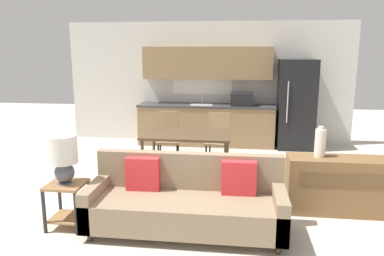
{
  "coord_description": "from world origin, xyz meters",
  "views": [
    {
      "loc": [
        0.74,
        -3.85,
        2.07
      ],
      "look_at": [
        0.04,
        1.5,
        0.95
      ],
      "focal_mm": 35.0,
      "sensor_mm": 36.0,
      "label": 1
    }
  ],
  "objects_px": {
    "credenza": "(337,185)",
    "vase": "(320,143)",
    "refrigerator": "(296,104)",
    "side_table": "(67,198)",
    "dining_chair_far_left": "(169,136)",
    "dining_chair_far_right": "(218,137)",
    "dining_table": "(187,137)",
    "table_lamp": "(63,156)",
    "couch": "(186,202)"
  },
  "relations": [
    {
      "from": "credenza",
      "to": "vase",
      "type": "relative_size",
      "value": 3.17
    },
    {
      "from": "refrigerator",
      "to": "side_table",
      "type": "distance_m",
      "value": 5.27
    },
    {
      "from": "dining_chair_far_left",
      "to": "dining_chair_far_right",
      "type": "bearing_deg",
      "value": -6.71
    },
    {
      "from": "credenza",
      "to": "dining_chair_far_left",
      "type": "height_order",
      "value": "dining_chair_far_left"
    },
    {
      "from": "dining_table",
      "to": "table_lamp",
      "type": "height_order",
      "value": "table_lamp"
    },
    {
      "from": "dining_table",
      "to": "vase",
      "type": "relative_size",
      "value": 3.53
    },
    {
      "from": "table_lamp",
      "to": "refrigerator",
      "type": "bearing_deg",
      "value": 52.44
    },
    {
      "from": "side_table",
      "to": "credenza",
      "type": "xyz_separation_m",
      "value": [
        3.27,
        0.84,
        0.0
      ]
    },
    {
      "from": "dining_chair_far_right",
      "to": "side_table",
      "type": "bearing_deg",
      "value": -114.45
    },
    {
      "from": "side_table",
      "to": "credenza",
      "type": "relative_size",
      "value": 0.43
    },
    {
      "from": "side_table",
      "to": "vase",
      "type": "relative_size",
      "value": 1.36
    },
    {
      "from": "couch",
      "to": "dining_chair_far_left",
      "type": "bearing_deg",
      "value": 105.11
    },
    {
      "from": "refrigerator",
      "to": "side_table",
      "type": "relative_size",
      "value": 3.48
    },
    {
      "from": "dining_table",
      "to": "credenza",
      "type": "xyz_separation_m",
      "value": [
        2.11,
        -1.06,
        -0.33
      ]
    },
    {
      "from": "side_table",
      "to": "dining_chair_far_left",
      "type": "bearing_deg",
      "value": 75.51
    },
    {
      "from": "table_lamp",
      "to": "vase",
      "type": "bearing_deg",
      "value": 16.07
    },
    {
      "from": "side_table",
      "to": "refrigerator",
      "type": "bearing_deg",
      "value": 52.49
    },
    {
      "from": "credenza",
      "to": "dining_table",
      "type": "bearing_deg",
      "value": 153.29
    },
    {
      "from": "refrigerator",
      "to": "dining_chair_far_left",
      "type": "xyz_separation_m",
      "value": [
        -2.48,
        -1.43,
        -0.43
      ]
    },
    {
      "from": "couch",
      "to": "dining_chair_far_right",
      "type": "height_order",
      "value": "dining_chair_far_right"
    },
    {
      "from": "dining_chair_far_left",
      "to": "couch",
      "type": "bearing_deg",
      "value": -80.84
    },
    {
      "from": "dining_chair_far_right",
      "to": "couch",
      "type": "bearing_deg",
      "value": -88.12
    },
    {
      "from": "dining_table",
      "to": "credenza",
      "type": "distance_m",
      "value": 2.38
    },
    {
      "from": "vase",
      "to": "dining_chair_far_left",
      "type": "height_order",
      "value": "vase"
    },
    {
      "from": "side_table",
      "to": "dining_chair_far_right",
      "type": "bearing_deg",
      "value": 59.12
    },
    {
      "from": "credenza",
      "to": "dining_chair_far_left",
      "type": "bearing_deg",
      "value": 143.73
    },
    {
      "from": "refrigerator",
      "to": "dining_table",
      "type": "relative_size",
      "value": 1.34
    },
    {
      "from": "couch",
      "to": "side_table",
      "type": "bearing_deg",
      "value": -176.08
    },
    {
      "from": "couch",
      "to": "side_table",
      "type": "height_order",
      "value": "couch"
    },
    {
      "from": "couch",
      "to": "vase",
      "type": "relative_size",
      "value": 5.63
    },
    {
      "from": "couch",
      "to": "vase",
      "type": "bearing_deg",
      "value": 25.63
    },
    {
      "from": "side_table",
      "to": "table_lamp",
      "type": "bearing_deg",
      "value": -162.66
    },
    {
      "from": "refrigerator",
      "to": "table_lamp",
      "type": "xyz_separation_m",
      "value": [
        -3.19,
        -4.15,
        -0.07
      ]
    },
    {
      "from": "couch",
      "to": "table_lamp",
      "type": "bearing_deg",
      "value": -176.02
    },
    {
      "from": "couch",
      "to": "table_lamp",
      "type": "height_order",
      "value": "table_lamp"
    },
    {
      "from": "credenza",
      "to": "dining_chair_far_right",
      "type": "height_order",
      "value": "dining_chair_far_right"
    },
    {
      "from": "dining_table",
      "to": "dining_chair_far_left",
      "type": "xyz_separation_m",
      "value": [
        -0.46,
        0.82,
        -0.17
      ]
    },
    {
      "from": "dining_table",
      "to": "table_lamp",
      "type": "xyz_separation_m",
      "value": [
        -1.17,
        -1.9,
        0.19
      ]
    },
    {
      "from": "dining_table",
      "to": "dining_chair_far_left",
      "type": "relative_size",
      "value": 1.47
    },
    {
      "from": "couch",
      "to": "side_table",
      "type": "distance_m",
      "value": 1.42
    },
    {
      "from": "couch",
      "to": "vase",
      "type": "xyz_separation_m",
      "value": [
        1.62,
        0.78,
        0.58
      ]
    },
    {
      "from": "dining_table",
      "to": "vase",
      "type": "bearing_deg",
      "value": -28.84
    },
    {
      "from": "refrigerator",
      "to": "dining_chair_far_left",
      "type": "distance_m",
      "value": 2.9
    },
    {
      "from": "table_lamp",
      "to": "dining_chair_far_right",
      "type": "distance_m",
      "value": 3.19
    },
    {
      "from": "refrigerator",
      "to": "dining_table",
      "type": "distance_m",
      "value": 3.04
    },
    {
      "from": "credenza",
      "to": "vase",
      "type": "bearing_deg",
      "value": 172.64
    },
    {
      "from": "dining_chair_far_left",
      "to": "credenza",
      "type": "bearing_deg",
      "value": -42.23
    },
    {
      "from": "refrigerator",
      "to": "table_lamp",
      "type": "distance_m",
      "value": 5.24
    },
    {
      "from": "vase",
      "to": "dining_chair_far_left",
      "type": "relative_size",
      "value": 0.42
    },
    {
      "from": "refrigerator",
      "to": "dining_table",
      "type": "bearing_deg",
      "value": -131.98
    }
  ]
}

